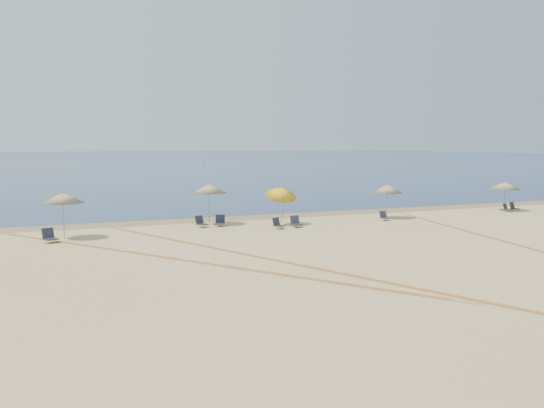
{
  "coord_description": "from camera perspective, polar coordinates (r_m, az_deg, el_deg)",
  "views": [
    {
      "loc": [
        -14.2,
        -13.76,
        5.05
      ],
      "look_at": [
        0.0,
        20.0,
        1.3
      ],
      "focal_mm": 38.67,
      "sensor_mm": 36.0,
      "label": 1
    }
  ],
  "objects": [
    {
      "name": "chair_6",
      "position": [
        35.73,
        2.33,
        -1.78
      ],
      "size": [
        0.59,
        0.69,
        0.71
      ],
      "rotation": [
        0.0,
        0.0,
        0.01
      ],
      "color": "black",
      "rests_on": "ground"
    },
    {
      "name": "umbrella_2",
      "position": [
        36.71,
        -6.16,
        1.5
      ],
      "size": [
        2.22,
        2.22,
        2.63
      ],
      "color": "gray",
      "rests_on": "ground"
    },
    {
      "name": "chair_4",
      "position": [
        36.32,
        -5.07,
        -1.68
      ],
      "size": [
        0.78,
        0.83,
        0.7
      ],
      "rotation": [
        0.0,
        0.0,
        -0.35
      ],
      "color": "black",
      "rests_on": "ground"
    },
    {
      "name": "umbrella_1",
      "position": [
        33.0,
        -19.69,
        0.57
      ],
      "size": [
        2.21,
        2.21,
        2.55
      ],
      "color": "gray",
      "rests_on": "ground"
    },
    {
      "name": "sailboat_0",
      "position": [
        215.5,
        -6.72,
        5.04
      ],
      "size": [
        2.61,
        4.97,
        7.18
      ],
      "rotation": [
        0.0,
        0.0,
        -0.3
      ],
      "color": "white",
      "rests_on": "ocean"
    },
    {
      "name": "ocean",
      "position": [
        239.23,
        -19.46,
        4.3
      ],
      "size": [
        500.0,
        500.0,
        0.0
      ],
      "primitive_type": "plane",
      "color": "#0C2151",
      "rests_on": "ground"
    },
    {
      "name": "chair_8",
      "position": [
        47.32,
        21.88,
        -0.37
      ],
      "size": [
        0.71,
        0.75,
        0.62
      ],
      "rotation": [
        0.0,
        0.0,
        0.39
      ],
      "color": "black",
      "rests_on": "ground"
    },
    {
      "name": "tire_tracks",
      "position": [
        27.46,
        4.91,
        -4.77
      ],
      "size": [
        53.65,
        41.42,
        0.0
      ],
      "color": "tan",
      "rests_on": "ground"
    },
    {
      "name": "ground",
      "position": [
        20.41,
        22.62,
        -8.94
      ],
      "size": [
        160.0,
        160.0,
        0.0
      ],
      "primitive_type": "plane",
      "color": "tan",
      "rests_on": "ground"
    },
    {
      "name": "wet_sand",
      "position": [
        40.65,
        -2.19,
        -1.29
      ],
      "size": [
        500.0,
        500.0,
        0.0
      ],
      "primitive_type": "plane",
      "color": "olive",
      "rests_on": "ground"
    },
    {
      "name": "umbrella_4",
      "position": [
        40.45,
        11.15,
        1.46
      ],
      "size": [
        2.06,
        2.06,
        2.38
      ],
      "color": "gray",
      "rests_on": "ground"
    },
    {
      "name": "chair_2",
      "position": [
        32.26,
        -20.86,
        -2.96
      ],
      "size": [
        0.85,
        0.9,
        0.74
      ],
      "rotation": [
        0.0,
        0.0,
        0.39
      ],
      "color": "black",
      "rests_on": "ground"
    },
    {
      "name": "chair_3",
      "position": [
        36.01,
        -6.95,
        -1.77
      ],
      "size": [
        0.79,
        0.85,
        0.7
      ],
      "rotation": [
        0.0,
        0.0,
        0.4
      ],
      "color": "black",
      "rests_on": "ground"
    },
    {
      "name": "chair_7",
      "position": [
        39.67,
        10.85,
        -1.18
      ],
      "size": [
        0.55,
        0.63,
        0.61
      ],
      "rotation": [
        0.0,
        0.0,
        0.07
      ],
      "color": "black",
      "rests_on": "ground"
    },
    {
      "name": "chair_9",
      "position": [
        47.97,
        22.49,
        -0.29
      ],
      "size": [
        0.73,
        0.8,
        0.67
      ],
      "rotation": [
        0.0,
        0.0,
        0.32
      ],
      "color": "black",
      "rests_on": "ground"
    },
    {
      "name": "umbrella_3",
      "position": [
        36.34,
        0.9,
        1.2
      ],
      "size": [
        1.98,
        2.04,
        2.75
      ],
      "color": "gray",
      "rests_on": "ground"
    },
    {
      "name": "chair_5",
      "position": [
        35.08,
        0.57,
        -1.95
      ],
      "size": [
        0.76,
        0.81,
        0.67
      ],
      "rotation": [
        0.0,
        0.0,
        0.42
      ],
      "color": "black",
      "rests_on": "ground"
    },
    {
      "name": "umbrella_5",
      "position": [
        47.8,
        21.74,
        1.66
      ],
      "size": [
        2.34,
        2.34,
        2.25
      ],
      "color": "gray",
      "rests_on": "ground"
    }
  ]
}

